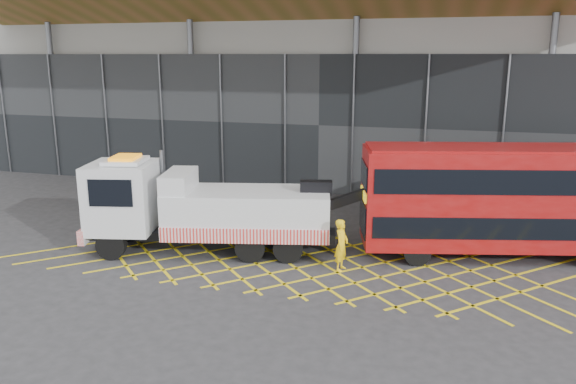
% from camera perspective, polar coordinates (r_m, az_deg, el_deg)
% --- Properties ---
extents(ground_plane, '(120.00, 120.00, 0.00)m').
position_cam_1_polar(ground_plane, '(23.65, -8.06, -6.01)').
color(ground_plane, '#2B2B2E').
extents(road_markings, '(24.76, 7.16, 0.01)m').
position_cam_1_polar(road_markings, '(22.38, 1.40, -7.02)').
color(road_markings, yellow).
rests_on(road_markings, ground_plane).
extents(construction_building, '(55.00, 23.97, 18.00)m').
position_cam_1_polar(construction_building, '(39.35, 5.56, 15.19)').
color(construction_building, '#979792').
rests_on(construction_building, ground_plane).
extents(recovery_truck, '(11.66, 4.93, 4.06)m').
position_cam_1_polar(recovery_truck, '(23.19, -8.92, -1.58)').
color(recovery_truck, black).
rests_on(recovery_truck, ground_plane).
extents(bus_towed, '(11.30, 5.17, 4.49)m').
position_cam_1_polar(bus_towed, '(23.74, 21.03, -0.44)').
color(bus_towed, maroon).
rests_on(bus_towed, ground_plane).
extents(worker, '(0.58, 0.79, 1.98)m').
position_cam_1_polar(worker, '(21.28, 5.45, -5.37)').
color(worker, yellow).
rests_on(worker, ground_plane).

